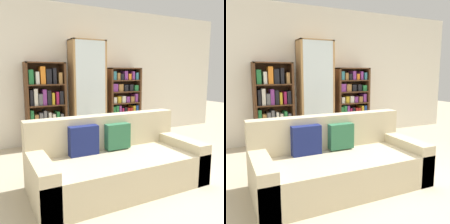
# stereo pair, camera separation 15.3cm
# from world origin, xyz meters

# --- Properties ---
(ground_plane) EXTENTS (16.00, 16.00, 0.00)m
(ground_plane) POSITION_xyz_m (0.00, 0.00, 0.00)
(ground_plane) COLOR beige
(wall_back) EXTENTS (7.02, 0.06, 2.70)m
(wall_back) POSITION_xyz_m (0.00, 2.68, 1.35)
(wall_back) COLOR silver
(wall_back) RESTS_ON ground
(couch) EXTENTS (2.08, 0.96, 0.84)m
(couch) POSITION_xyz_m (-0.52, 0.41, 0.28)
(couch) COLOR beige
(couch) RESTS_ON ground
(bookshelf_left) EXTENTS (0.72, 0.32, 1.58)m
(bookshelf_left) POSITION_xyz_m (-0.90, 2.47, 0.76)
(bookshelf_left) COLOR #4C2D19
(bookshelf_left) RESTS_ON ground
(display_cabinet) EXTENTS (0.69, 0.36, 2.01)m
(display_cabinet) POSITION_xyz_m (-0.06, 2.46, 1.00)
(display_cabinet) COLOR #AD7F4C
(display_cabinet) RESTS_ON ground
(bookshelf_right) EXTENTS (0.73, 0.32, 1.49)m
(bookshelf_right) POSITION_xyz_m (0.77, 2.47, 0.73)
(bookshelf_right) COLOR #4C2D19
(bookshelf_right) RESTS_ON ground
(wine_bottle) EXTENTS (0.07, 0.07, 0.40)m
(wine_bottle) POSITION_xyz_m (0.38, 1.70, 0.16)
(wine_bottle) COLOR #192333
(wine_bottle) RESTS_ON ground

